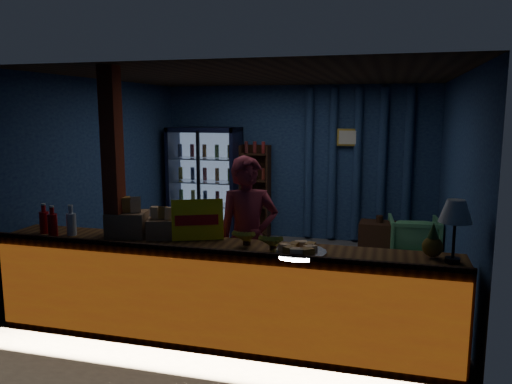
% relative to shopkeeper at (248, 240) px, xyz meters
% --- Properties ---
extents(ground, '(4.60, 4.60, 0.00)m').
position_rel_shopkeeper_xyz_m(ground, '(-0.14, 1.34, -0.86)').
color(ground, '#515154').
rests_on(ground, ground).
extents(room_walls, '(4.60, 4.60, 4.60)m').
position_rel_shopkeeper_xyz_m(room_walls, '(-0.14, 1.34, 0.70)').
color(room_walls, navy).
rests_on(room_walls, ground).
extents(counter, '(4.40, 0.57, 0.99)m').
position_rel_shopkeeper_xyz_m(counter, '(-0.14, -0.57, -0.39)').
color(counter, brown).
rests_on(counter, ground).
extents(support_post, '(0.16, 0.16, 2.60)m').
position_rel_shopkeeper_xyz_m(support_post, '(-1.19, -0.56, 0.44)').
color(support_post, maroon).
rests_on(support_post, ground).
extents(beverage_cooler, '(1.20, 0.62, 1.90)m').
position_rel_shopkeeper_xyz_m(beverage_cooler, '(-1.69, 3.26, 0.07)').
color(beverage_cooler, black).
rests_on(beverage_cooler, ground).
extents(bottle_shelf, '(0.50, 0.28, 1.60)m').
position_rel_shopkeeper_xyz_m(bottle_shelf, '(-0.84, 3.40, -0.07)').
color(bottle_shelf, '#381D11').
rests_on(bottle_shelf, ground).
extents(curtain_folds, '(1.74, 0.14, 2.50)m').
position_rel_shopkeeper_xyz_m(curtain_folds, '(0.86, 3.48, 0.44)').
color(curtain_folds, navy).
rests_on(curtain_folds, room_walls).
extents(framed_picture, '(0.36, 0.04, 0.28)m').
position_rel_shopkeeper_xyz_m(framed_picture, '(0.71, 3.43, 0.89)').
color(framed_picture, gold).
rests_on(framed_picture, room_walls).
extents(shopkeeper, '(0.74, 0.63, 1.73)m').
position_rel_shopkeeper_xyz_m(shopkeeper, '(0.00, 0.00, 0.00)').
color(shopkeeper, maroon).
rests_on(shopkeeper, ground).
extents(green_chair, '(0.75, 0.77, 0.65)m').
position_rel_shopkeeper_xyz_m(green_chair, '(1.76, 2.63, -0.54)').
color(green_chair, '#51A364').
rests_on(green_chair, ground).
extents(side_table, '(0.60, 0.45, 0.63)m').
position_rel_shopkeeper_xyz_m(side_table, '(1.27, 2.73, -0.60)').
color(side_table, '#381D11').
rests_on(side_table, ground).
extents(yellow_sign, '(0.49, 0.29, 0.39)m').
position_rel_shopkeeper_xyz_m(yellow_sign, '(-0.38, -0.44, 0.28)').
color(yellow_sign, yellow).
rests_on(yellow_sign, counter).
extents(soda_bottles, '(0.41, 0.17, 0.31)m').
position_rel_shopkeeper_xyz_m(soda_bottles, '(-1.82, -0.63, 0.21)').
color(soda_bottles, '#BB0C0D').
rests_on(soda_bottles, counter).
extents(snack_box_left, '(0.44, 0.39, 0.40)m').
position_rel_shopkeeper_xyz_m(snack_box_left, '(-1.10, -0.48, 0.23)').
color(snack_box_left, '#8E6744').
rests_on(snack_box_left, counter).
extents(snack_box_centre, '(0.35, 0.32, 0.31)m').
position_rel_shopkeeper_xyz_m(snack_box_centre, '(-0.74, -0.46, 0.19)').
color(snack_box_centre, '#8E6744').
rests_on(snack_box_centre, counter).
extents(pastry_tray, '(0.49, 0.49, 0.08)m').
position_rel_shopkeeper_xyz_m(pastry_tray, '(0.65, -0.66, 0.11)').
color(pastry_tray, silver).
rests_on(pastry_tray, counter).
extents(banana_bunches, '(0.52, 0.31, 0.17)m').
position_rel_shopkeeper_xyz_m(banana_bunches, '(0.27, -0.58, 0.17)').
color(banana_bunches, gold).
rests_on(banana_bunches, counter).
extents(table_lamp, '(0.27, 0.27, 0.52)m').
position_rel_shopkeeper_xyz_m(table_lamp, '(1.91, -0.58, 0.50)').
color(table_lamp, black).
rests_on(table_lamp, counter).
extents(pineapple, '(0.17, 0.17, 0.30)m').
position_rel_shopkeeper_xyz_m(pineapple, '(1.76, -0.48, 0.21)').
color(pineapple, olive).
rests_on(pineapple, counter).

